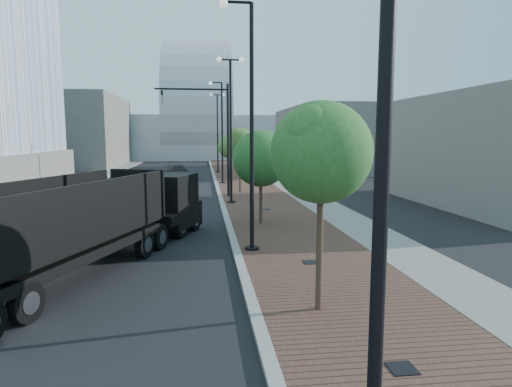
{
  "coord_description": "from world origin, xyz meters",
  "views": [
    {
      "loc": [
        -1.23,
        -6.33,
        4.43
      ],
      "look_at": [
        1.0,
        12.0,
        2.0
      ],
      "focal_mm": 30.97,
      "sensor_mm": 36.0,
      "label": 1
    }
  ],
  "objects": [
    {
      "name": "commercial_block_ne",
      "position": [
        16.0,
        50.0,
        4.0
      ],
      "size": [
        12.0,
        22.0,
        8.0
      ],
      "primitive_type": "cube",
      "color": "#5D5A54",
      "rests_on": "ground"
    },
    {
      "name": "dump_truck",
      "position": [
        -4.09,
        10.49,
        1.32
      ],
      "size": [
        6.82,
        13.24,
        3.12
      ],
      "rotation": [
        0.0,
        0.0,
        -0.36
      ],
      "color": "black",
      "rests_on": "ground"
    },
    {
      "name": "curb",
      "position": [
        0.0,
        40.0,
        0.07
      ],
      "size": [
        0.3,
        140.0,
        0.14
      ],
      "primitive_type": "cube",
      "color": "gray",
      "rests_on": "ground"
    },
    {
      "name": "commercial_block_e",
      "position": [
        18.0,
        20.0,
        3.5
      ],
      "size": [
        10.0,
        16.0,
        7.0
      ],
      "primitive_type": "cube",
      "color": "#67635C",
      "rests_on": "ground"
    },
    {
      "name": "tree_1",
      "position": [
        1.65,
        15.02,
        3.31
      ],
      "size": [
        2.77,
        2.77,
        4.71
      ],
      "color": "#382619",
      "rests_on": "ground"
    },
    {
      "name": "streetlight_4",
      "position": [
        0.6,
        46.0,
        4.82
      ],
      "size": [
        1.72,
        0.56,
        9.28
      ],
      "color": "black",
      "rests_on": "ground"
    },
    {
      "name": "commercial_block_nw",
      "position": [
        -20.0,
        60.0,
        5.0
      ],
      "size": [
        14.0,
        20.0,
        10.0
      ],
      "primitive_type": "cube",
      "color": "#635F59",
      "rests_on": "ground"
    },
    {
      "name": "streetlight_0",
      "position": [
        0.6,
        -2.0,
        4.82
      ],
      "size": [
        1.72,
        0.56,
        9.28
      ],
      "color": "black",
      "rests_on": "ground"
    },
    {
      "name": "utility_cover_2",
      "position": [
        2.4,
        19.0,
        0.13
      ],
      "size": [
        0.5,
        0.5,
        0.02
      ],
      "primitive_type": "cube",
      "color": "black",
      "rests_on": "sidewalk"
    },
    {
      "name": "sidewalk",
      "position": [
        3.5,
        40.0,
        0.06
      ],
      "size": [
        7.0,
        140.0,
        0.12
      ],
      "primitive_type": "cube",
      "color": "#4C2D23",
      "rests_on": "ground"
    },
    {
      "name": "streetlight_3",
      "position": [
        0.49,
        34.0,
        4.34
      ],
      "size": [
        1.44,
        0.56,
        9.21
      ],
      "color": "black",
      "rests_on": "ground"
    },
    {
      "name": "streetlight_1",
      "position": [
        0.49,
        10.0,
        4.34
      ],
      "size": [
        1.44,
        0.56,
        9.21
      ],
      "color": "black",
      "rests_on": "ground"
    },
    {
      "name": "concrete_strip",
      "position": [
        6.2,
        40.0,
        0.07
      ],
      "size": [
        2.4,
        140.0,
        0.13
      ],
      "primitive_type": "cube",
      "color": "slate",
      "rests_on": "ground"
    },
    {
      "name": "utility_cover_0",
      "position": [
        2.4,
        1.0,
        0.13
      ],
      "size": [
        0.5,
        0.5,
        0.02
      ],
      "primitive_type": "cube",
      "color": "black",
      "rests_on": "sidewalk"
    },
    {
      "name": "pedestrian",
      "position": [
        5.46,
        23.61,
        0.82
      ],
      "size": [
        0.66,
        0.5,
        1.63
      ],
      "primitive_type": "imported",
      "rotation": [
        0.0,
        0.0,
        2.94
      ],
      "color": "black",
      "rests_on": "ground"
    },
    {
      "name": "tree_3",
      "position": [
        1.65,
        39.02,
        3.33
      ],
      "size": [
        2.51,
        2.48,
        4.58
      ],
      "color": "#382619",
      "rests_on": "ground"
    },
    {
      "name": "dark_car_mid",
      "position": [
        -5.74,
        33.36,
        0.72
      ],
      "size": [
        3.54,
        5.57,
        1.43
      ],
      "primitive_type": "imported",
      "rotation": [
        0.0,
        0.0,
        -0.24
      ],
      "color": "black",
      "rests_on": "ground"
    },
    {
      "name": "west_sidewalk",
      "position": [
        -13.0,
        40.0,
        0.06
      ],
      "size": [
        4.0,
        140.0,
        0.12
      ],
      "primitive_type": "cube",
      "color": "slate",
      "rests_on": "ground"
    },
    {
      "name": "white_sedan",
      "position": [
        -3.48,
        26.76,
        0.78
      ],
      "size": [
        3.22,
        5.02,
        1.56
      ],
      "primitive_type": "imported",
      "rotation": [
        0.0,
        0.0,
        0.36
      ],
      "color": "silver",
      "rests_on": "ground"
    },
    {
      "name": "streetlight_2",
      "position": [
        0.6,
        22.0,
        4.82
      ],
      "size": [
        1.72,
        0.56,
        9.28
      ],
      "color": "black",
      "rests_on": "ground"
    },
    {
      "name": "tree_0",
      "position": [
        1.65,
        4.02,
        4.02
      ],
      "size": [
        2.5,
        2.47,
        5.27
      ],
      "color": "#382619",
      "rests_on": "ground"
    },
    {
      "name": "convention_center",
      "position": [
        -2.0,
        85.0,
        6.0
      ],
      "size": [
        50.0,
        30.0,
        50.0
      ],
      "color": "#B2B6BC",
      "rests_on": "ground"
    },
    {
      "name": "traffic_mast",
      "position": [
        -0.3,
        25.0,
        4.98
      ],
      "size": [
        5.09,
        0.2,
        8.0
      ],
      "color": "black",
      "rests_on": "ground"
    },
    {
      "name": "utility_cover_1",
      "position": [
        2.4,
        8.0,
        0.13
      ],
      "size": [
        0.5,
        0.5,
        0.02
      ],
      "primitive_type": "cube",
      "color": "black",
      "rests_on": "sidewalk"
    },
    {
      "name": "dark_car_far",
      "position": [
        -3.7,
        39.1,
        0.71
      ],
      "size": [
        3.09,
        5.19,
        1.41
      ],
      "primitive_type": "imported",
      "rotation": [
        0.0,
        0.0,
        0.24
      ],
      "color": "black",
      "rests_on": "ground"
    },
    {
      "name": "tree_2",
      "position": [
        1.65,
        27.02,
        3.92
      ],
      "size": [
        2.27,
        2.2,
        5.04
      ],
      "color": "#382619",
      "rests_on": "ground"
    }
  ]
}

